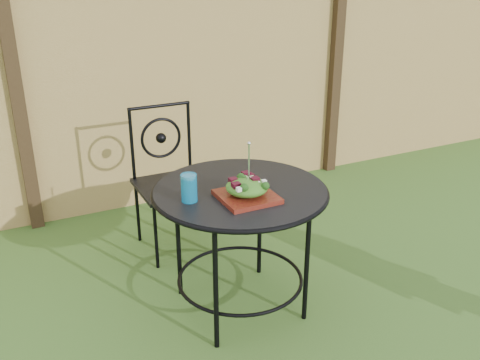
{
  "coord_description": "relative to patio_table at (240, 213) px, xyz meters",
  "views": [
    {
      "loc": [
        -1.52,
        -1.68,
        1.83
      ],
      "look_at": [
        -0.37,
        0.65,
        0.75
      ],
      "focal_mm": 40.0,
      "sensor_mm": 36.0,
      "label": 1
    }
  ],
  "objects": [
    {
      "name": "patio_table",
      "position": [
        0.0,
        0.0,
        0.0
      ],
      "size": [
        0.92,
        0.92,
        0.72
      ],
      "color": "black",
      "rests_on": "ground"
    },
    {
      "name": "fork",
      "position": [
        -0.02,
        -0.13,
        0.33
      ],
      "size": [
        0.01,
        0.01,
        0.18
      ],
      "primitive_type": "cylinder",
      "color": "silver",
      "rests_on": "salad"
    },
    {
      "name": "salad",
      "position": [
        -0.03,
        -0.13,
        0.2
      ],
      "size": [
        0.21,
        0.21,
        0.08
      ],
      "primitive_type": "ellipsoid",
      "color": "#235614",
      "rests_on": "salad_plate"
    },
    {
      "name": "drinking_glass",
      "position": [
        -0.29,
        -0.02,
        0.21
      ],
      "size": [
        0.08,
        0.08,
        0.14
      ],
      "primitive_type": "cylinder",
      "color": "#0E72A3",
      "rests_on": "patio_table"
    },
    {
      "name": "ground",
      "position": [
        0.39,
        -0.6,
        -0.59
      ],
      "size": [
        60.0,
        60.0,
        0.0
      ],
      "primitive_type": "plane",
      "color": "#264D18",
      "rests_on": "ground"
    },
    {
      "name": "fence",
      "position": [
        0.39,
        1.6,
        0.36
      ],
      "size": [
        8.0,
        0.12,
        1.9
      ],
      "color": "tan",
      "rests_on": "ground"
    },
    {
      "name": "salad_plate",
      "position": [
        -0.03,
        -0.13,
        0.15
      ],
      "size": [
        0.27,
        0.27,
        0.02
      ],
      "primitive_type": "cube",
      "color": "#460A0E",
      "rests_on": "patio_table"
    },
    {
      "name": "patio_chair",
      "position": [
        -0.09,
        0.85,
        -0.08
      ],
      "size": [
        0.46,
        0.46,
        0.95
      ],
      "color": "black",
      "rests_on": "ground"
    }
  ]
}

